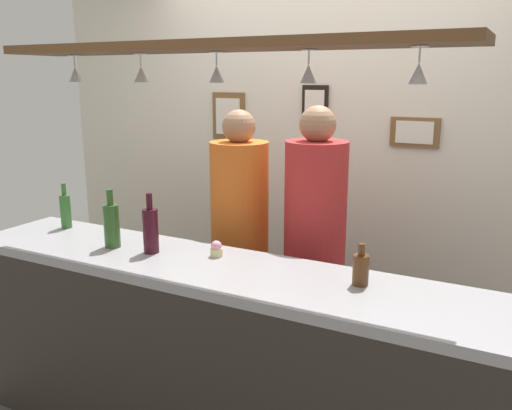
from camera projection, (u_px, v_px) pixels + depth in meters
ground_plane at (248, 408)px, 3.00m from camera, size 8.00×8.00×0.00m
back_wall at (324, 154)px, 3.64m from camera, size 4.40×0.06×2.60m
bar_counter at (194, 339)px, 2.41m from camera, size 2.70×0.55×0.96m
overhead_glass_rack at (213, 46)px, 2.29m from camera, size 2.20×0.36×0.04m
hanging_wineglass_far_left at (75, 73)px, 2.75m from camera, size 0.07×0.07×0.13m
hanging_wineglass_left at (141, 73)px, 2.54m from camera, size 0.07×0.07×0.13m
hanging_wineglass_center_left at (217, 73)px, 2.36m from camera, size 0.07×0.07×0.13m
hanging_wineglass_center at (308, 73)px, 2.17m from camera, size 0.07×0.07×0.13m
hanging_wineglass_center_right at (418, 72)px, 1.90m from camera, size 0.07×0.07×0.13m
person_left_orange_shirt at (240, 221)px, 3.15m from camera, size 0.34×0.34×1.63m
person_middle_red_shirt at (315, 228)px, 2.93m from camera, size 0.34×0.34×1.67m
bottle_champagne_green at (112, 224)px, 2.70m from camera, size 0.08×0.08×0.30m
bottle_wine_dark_red at (151, 229)px, 2.62m from camera, size 0.08×0.08×0.30m
bottle_beer_green_import at (66, 210)px, 3.05m from camera, size 0.06×0.06×0.26m
bottle_beer_brown_stubby at (361, 269)px, 2.22m from camera, size 0.07×0.07×0.18m
cupcake at (216, 249)px, 2.58m from camera, size 0.06×0.06×0.08m
picture_frame_caricature at (229, 116)px, 3.88m from camera, size 0.26×0.02×0.34m
picture_frame_crest at (315, 105)px, 3.55m from camera, size 0.18×0.02×0.26m
picture_frame_lower_pair at (415, 132)px, 3.29m from camera, size 0.30×0.02×0.18m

